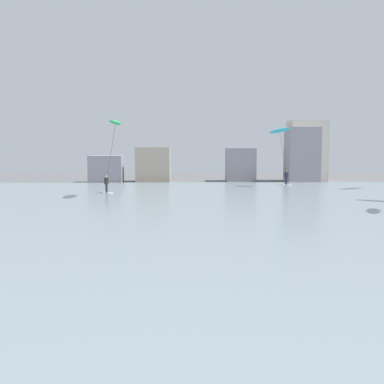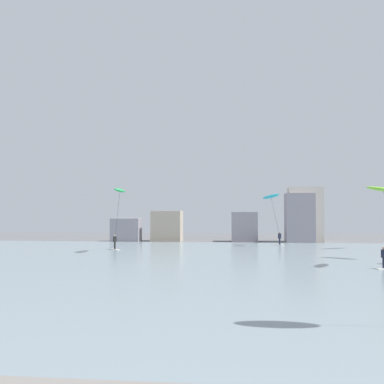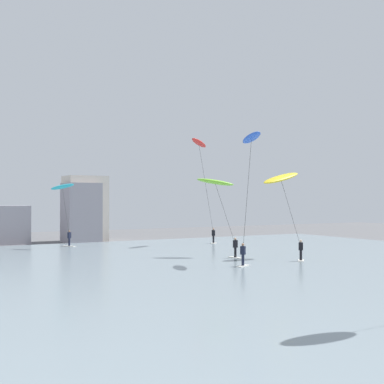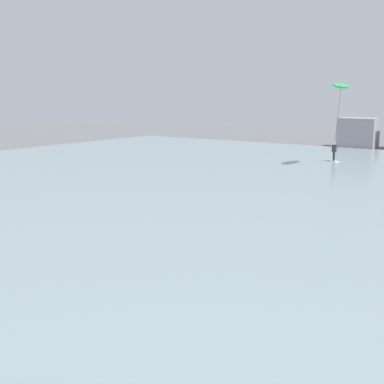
# 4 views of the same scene
# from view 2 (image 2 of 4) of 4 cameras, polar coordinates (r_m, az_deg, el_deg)

# --- Properties ---
(water_bay) EXTENTS (84.00, 52.00, 0.10)m
(water_bay) POSITION_cam_2_polar(r_m,az_deg,el_deg) (36.05, 0.61, -9.38)
(water_bay) COLOR gray
(water_bay) RESTS_ON ground
(far_shore_buildings) EXTENTS (29.36, 5.09, 7.62)m
(far_shore_buildings) POSITION_cam_2_polar(r_m,az_deg,el_deg) (64.20, 8.09, -3.53)
(far_shore_buildings) COLOR gray
(far_shore_buildings) RESTS_ON ground
(kitesurfer_green) EXTENTS (2.62, 5.21, 6.75)m
(kitesurfer_green) POSITION_cam_2_polar(r_m,az_deg,el_deg) (48.32, -9.10, -0.50)
(kitesurfer_green) COLOR silver
(kitesurfer_green) RESTS_ON water_bay
(kitesurfer_cyan) EXTENTS (2.85, 3.14, 6.50)m
(kitesurfer_cyan) POSITION_cam_2_polar(r_m,az_deg,el_deg) (56.58, 10.04, -1.37)
(kitesurfer_cyan) COLOR silver
(kitesurfer_cyan) RESTS_ON water_bay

